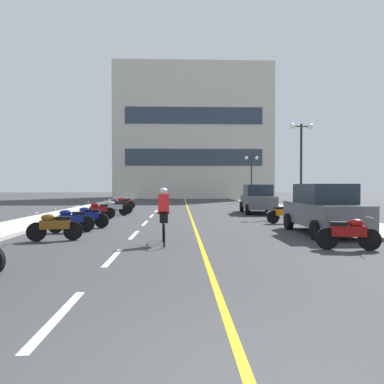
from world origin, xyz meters
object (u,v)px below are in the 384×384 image
(street_lamp_far, at_px, (252,168))
(motorcycle_5, at_px, (89,216))
(motorcycle_11, at_px, (122,203))
(motorcycle_7, at_px, (99,210))
(motorcycle_2, at_px, (348,233))
(motorcycle_9, at_px, (119,206))
(motorcycle_8, at_px, (114,208))
(motorcycle_6, at_px, (284,213))
(cyclist_rider, at_px, (164,214))
(parked_car_mid, at_px, (258,199))
(motorcycle_4, at_px, (71,220))
(motorcycle_3, at_px, (55,226))
(parked_car_near, at_px, (324,209))
(motorcycle_10, at_px, (117,205))
(motorcycle_12, at_px, (124,203))
(street_lamp_mid, at_px, (301,148))

(street_lamp_far, xyz_separation_m, motorcycle_5, (-11.33, -22.54, -3.15))
(motorcycle_11, bearing_deg, motorcycle_7, -91.20)
(motorcycle_2, relative_size, motorcycle_5, 1.00)
(motorcycle_9, bearing_deg, motorcycle_11, 95.29)
(motorcycle_2, height_order, motorcycle_8, same)
(motorcycle_6, distance_m, cyclist_rider, 7.81)
(parked_car_mid, bearing_deg, motorcycle_4, -134.58)
(motorcycle_8, height_order, motorcycle_9, same)
(street_lamp_far, relative_size, motorcycle_11, 2.78)
(motorcycle_2, xyz_separation_m, motorcycle_3, (-8.57, 1.94, 0.00))
(motorcycle_6, bearing_deg, motorcycle_4, -161.78)
(street_lamp_far, bearing_deg, cyclist_rider, -106.70)
(parked_car_mid, bearing_deg, motorcycle_6, -91.07)
(parked_car_near, xyz_separation_m, motorcycle_11, (-9.37, 13.12, -0.44))
(motorcycle_5, distance_m, cyclist_rider, 5.36)
(motorcycle_10, xyz_separation_m, cyclist_rider, (3.72, -13.48, 0.41))
(motorcycle_3, xyz_separation_m, motorcycle_12, (-0.23, 15.87, 0.00))
(motorcycle_4, bearing_deg, motorcycle_12, 90.53)
(street_lamp_mid, distance_m, street_lamp_far, 15.85)
(parked_car_mid, bearing_deg, motorcycle_7, -158.07)
(motorcycle_4, relative_size, motorcycle_11, 0.97)
(parked_car_near, relative_size, motorcycle_3, 2.51)
(motorcycle_4, distance_m, motorcycle_10, 10.74)
(motorcycle_4, relative_size, motorcycle_7, 0.98)
(street_lamp_mid, height_order, street_lamp_far, street_lamp_mid)
(parked_car_mid, relative_size, cyclist_rider, 2.42)
(motorcycle_6, xyz_separation_m, motorcycle_10, (-9.07, 7.80, 0.00))
(parked_car_mid, distance_m, motorcycle_12, 10.29)
(motorcycle_11, bearing_deg, motorcycle_12, 93.19)
(motorcycle_2, distance_m, motorcycle_10, 17.17)
(motorcycle_11, bearing_deg, motorcycle_8, -86.35)
(street_lamp_mid, bearing_deg, motorcycle_10, 167.52)
(street_lamp_mid, relative_size, motorcycle_5, 3.21)
(street_lamp_mid, relative_size, cyclist_rider, 3.07)
(motorcycle_9, height_order, cyclist_rider, cyclist_rider)
(motorcycle_6, distance_m, motorcycle_10, 11.96)
(street_lamp_far, xyz_separation_m, motorcycle_7, (-11.81, -18.55, -3.15))
(motorcycle_9, bearing_deg, motorcycle_6, -34.27)
(motorcycle_9, bearing_deg, street_lamp_far, 53.21)
(motorcycle_5, height_order, cyclist_rider, cyclist_rider)
(parked_car_near, relative_size, motorcycle_7, 2.50)
(motorcycle_5, distance_m, motorcycle_10, 9.28)
(motorcycle_3, relative_size, motorcycle_9, 0.99)
(parked_car_mid, bearing_deg, motorcycle_2, -91.69)
(motorcycle_10, bearing_deg, motorcycle_5, -87.43)
(motorcycle_2, relative_size, motorcycle_8, 1.01)
(motorcycle_10, bearing_deg, parked_car_mid, -9.56)
(motorcycle_12, distance_m, cyclist_rider, 16.96)
(motorcycle_2, xyz_separation_m, motorcycle_10, (-8.80, 14.75, 0.00))
(motorcycle_3, distance_m, motorcycle_12, 15.87)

